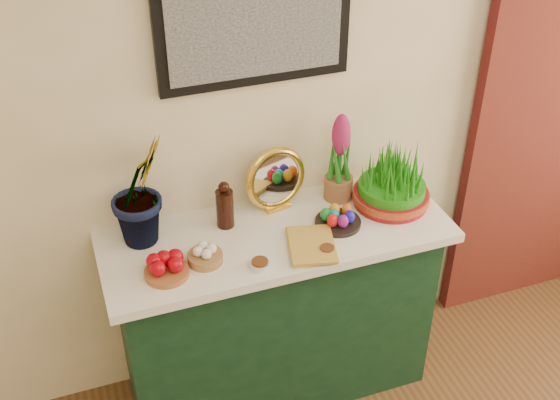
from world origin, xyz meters
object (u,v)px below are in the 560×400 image
object	(u,v)px
hyacinth_green	(138,175)
book	(289,246)
wheatgrass_sabzeh	(393,180)
sideboard	(276,315)
mirror	(276,180)

from	to	relation	value
hyacinth_green	book	xyz separation A→B (m)	(0.50, -0.26, -0.28)
book	wheatgrass_sabzeh	world-z (taller)	wheatgrass_sabzeh
sideboard	book	bearing A→B (deg)	-87.49
sideboard	book	xyz separation A→B (m)	(0.01, -0.13, 0.48)
book	wheatgrass_sabzeh	bearing A→B (deg)	30.53
sideboard	hyacinth_green	xyz separation A→B (m)	(-0.49, 0.13, 0.76)
sideboard	mirror	bearing A→B (deg)	70.70
sideboard	wheatgrass_sabzeh	xyz separation A→B (m)	(0.52, 0.02, 0.58)
book	hyacinth_green	bearing A→B (deg)	166.58
hyacinth_green	mirror	size ratio (longest dim) A/B	2.08
sideboard	hyacinth_green	distance (m)	0.91
hyacinth_green	wheatgrass_sabzeh	world-z (taller)	hyacinth_green
sideboard	mirror	size ratio (longest dim) A/B	4.63
mirror	book	xyz separation A→B (m)	(-0.05, -0.29, -0.12)
mirror	sideboard	bearing A→B (deg)	-109.30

